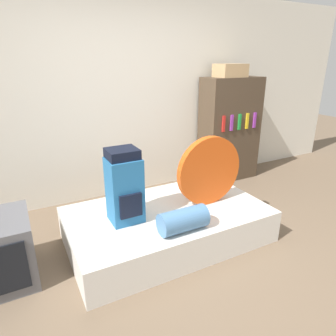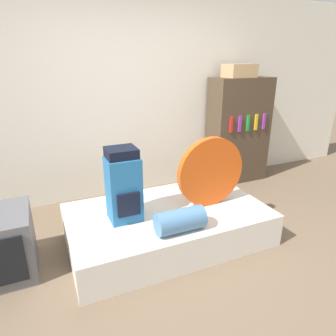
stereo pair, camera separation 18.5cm
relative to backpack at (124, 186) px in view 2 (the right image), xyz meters
The scene contains 8 objects.
ground_plane 0.94m from the backpack, 51.29° to the right, with size 16.00×16.00×0.00m, color brown.
wall_back 1.54m from the backpack, 73.00° to the left, with size 8.00×0.05×2.60m.
bed 0.67m from the backpack, ahead, with size 1.97×1.16×0.34m.
backpack is the anchor object (origin of this frame).
tent_bag 0.89m from the backpack, ahead, with size 0.72×0.07×0.72m.
sleeping_roll 0.61m from the backpack, 47.27° to the right, with size 0.44×0.21×0.21m.
bookshelf 2.34m from the backpack, 27.68° to the left, with size 0.89×0.42×1.53m.
cardboard_box 2.43m from the backpack, 27.94° to the left, with size 0.41×0.30×0.18m.
Camera 2 is at (-1.06, -1.96, 1.78)m, focal length 32.00 mm.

